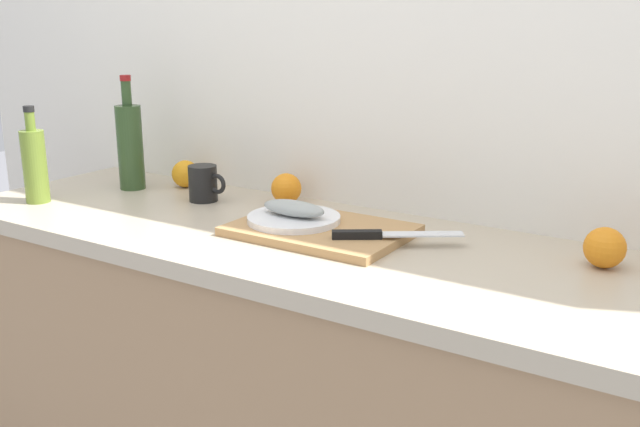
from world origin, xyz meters
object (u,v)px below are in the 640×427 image
object	(u,v)px
wine_bottle	(130,145)
orange_0	(185,174)
chef_knife	(381,234)
cutting_board	(320,230)
olive_oil_bottle	(35,164)
coffee_mug_0	(204,183)
fish_fillet	(294,208)
white_plate	(294,219)

from	to	relation	value
wine_bottle	orange_0	distance (m)	0.18
chef_knife	orange_0	bearing A→B (deg)	131.81
cutting_board	wine_bottle	distance (m)	0.73
olive_oil_bottle	wine_bottle	bearing A→B (deg)	68.37
cutting_board	coffee_mug_0	size ratio (longest dim) A/B	3.38
cutting_board	fish_fillet	distance (m)	0.08
fish_fillet	orange_0	xyz separation A→B (m)	(-0.52, 0.19, -0.01)
olive_oil_bottle	orange_0	xyz separation A→B (m)	(0.22, 0.35, -0.07)
white_plate	coffee_mug_0	xyz separation A→B (m)	(-0.36, 0.09, 0.02)
cutting_board	coffee_mug_0	bearing A→B (deg)	168.37
wine_bottle	cutting_board	bearing A→B (deg)	-7.06
chef_knife	coffee_mug_0	bearing A→B (deg)	136.87
chef_knife	orange_0	xyz separation A→B (m)	(-0.76, 0.19, 0.01)
orange_0	white_plate	bearing A→B (deg)	-19.90
white_plate	orange_0	size ratio (longest dim) A/B	2.76
wine_bottle	coffee_mug_0	xyz separation A→B (m)	(0.28, 0.00, -0.08)
cutting_board	coffee_mug_0	distance (m)	0.45
chef_knife	olive_oil_bottle	distance (m)	0.99
olive_oil_bottle	coffee_mug_0	xyz separation A→B (m)	(0.38, 0.25, -0.06)
cutting_board	fish_fillet	world-z (taller)	fish_fillet
white_plate	coffee_mug_0	world-z (taller)	coffee_mug_0
cutting_board	olive_oil_bottle	world-z (taller)	olive_oil_bottle
coffee_mug_0	white_plate	bearing A→B (deg)	-14.33
fish_fillet	wine_bottle	xyz separation A→B (m)	(-0.64, 0.09, 0.08)
chef_knife	olive_oil_bottle	xyz separation A→B (m)	(-0.98, -0.15, 0.08)
white_plate	orange_0	distance (m)	0.55
olive_oil_bottle	coffee_mug_0	distance (m)	0.46
fish_fillet	olive_oil_bottle	world-z (taller)	olive_oil_bottle
cutting_board	wine_bottle	size ratio (longest dim) A/B	1.21
olive_oil_bottle	coffee_mug_0	size ratio (longest dim) A/B	2.22
wine_bottle	coffee_mug_0	world-z (taller)	wine_bottle
fish_fillet	orange_0	bearing A→B (deg)	160.10
fish_fillet	olive_oil_bottle	size ratio (longest dim) A/B	0.63
cutting_board	fish_fillet	size ratio (longest dim) A/B	2.40
fish_fillet	white_plate	bearing A→B (deg)	90.00
fish_fillet	olive_oil_bottle	xyz separation A→B (m)	(-0.74, -0.16, 0.05)
chef_knife	olive_oil_bottle	world-z (taller)	olive_oil_bottle
white_plate	olive_oil_bottle	xyz separation A→B (m)	(-0.74, -0.16, 0.08)
wine_bottle	coffee_mug_0	distance (m)	0.29
chef_knife	wine_bottle	xyz separation A→B (m)	(-0.88, 0.10, 0.10)
white_plate	wine_bottle	distance (m)	0.65
cutting_board	white_plate	xyz separation A→B (m)	(-0.07, -0.00, 0.02)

